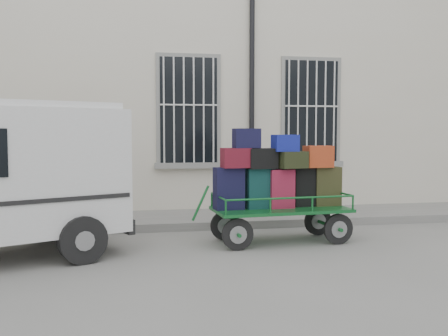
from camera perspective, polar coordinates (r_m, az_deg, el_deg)
name	(u,v)px	position (r m, az deg, el deg)	size (l,w,h in m)	color
ground	(236,247)	(7.87, 1.39, -8.99)	(80.00, 80.00, 0.00)	slate
building	(193,86)	(13.16, -3.56, 9.35)	(24.00, 5.15, 6.00)	beige
sidewalk	(213,218)	(9.98, -1.21, -5.78)	(24.00, 1.70, 0.15)	slate
luggage_cart	(278,185)	(8.09, 6.18, -1.98)	(2.58, 1.14, 1.84)	black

